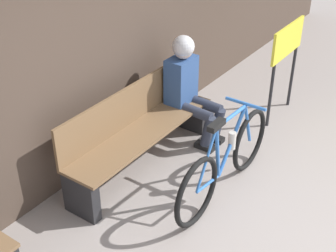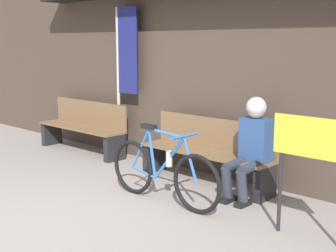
% 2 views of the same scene
% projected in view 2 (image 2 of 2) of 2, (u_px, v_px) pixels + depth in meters
% --- Properties ---
extents(ground_plane, '(24.00, 24.00, 0.00)m').
position_uv_depth(ground_plane, '(61.00, 222.00, 4.66)').
color(ground_plane, gray).
extents(storefront_wall, '(12.00, 0.56, 3.20)m').
position_uv_depth(storefront_wall, '(213.00, 50.00, 6.11)').
color(storefront_wall, '#4C3D33').
rests_on(storefront_wall, ground_plane).
extents(park_bench_near, '(1.86, 0.42, 0.82)m').
position_uv_depth(park_bench_near, '(207.00, 153.00, 5.89)').
color(park_bench_near, brown).
rests_on(park_bench_near, ground_plane).
extents(bicycle, '(1.61, 0.40, 0.86)m').
position_uv_depth(bicycle, '(163.00, 172.00, 5.16)').
color(bicycle, black).
rests_on(bicycle, ground_plane).
extents(person_seated, '(0.34, 0.61, 1.16)m').
position_uv_depth(person_seated, '(252.00, 141.00, 5.27)').
color(person_seated, '#2D3342').
rests_on(person_seated, ground_plane).
extents(park_bench_far, '(1.78, 0.42, 0.82)m').
position_uv_depth(park_bench_far, '(83.00, 128.00, 7.61)').
color(park_bench_far, brown).
rests_on(park_bench_far, ground_plane).
extents(banner_pole, '(0.45, 0.05, 2.28)m').
position_uv_depth(banner_pole, '(124.00, 63.00, 7.02)').
color(banner_pole, '#B7B2A8').
rests_on(banner_pole, ground_plane).
extents(signboard, '(0.77, 0.04, 1.12)m').
position_uv_depth(signboard, '(313.00, 150.00, 4.09)').
color(signboard, '#232326').
rests_on(signboard, ground_plane).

